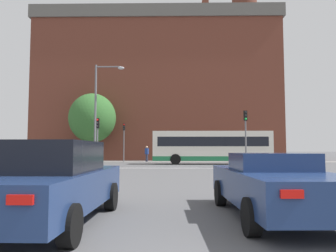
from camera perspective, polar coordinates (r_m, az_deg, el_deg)
name	(u,v)px	position (r m, az deg, el deg)	size (l,w,h in m)	color
stop_line_strip	(171,168)	(25.20, 0.60, -7.34)	(9.06, 0.30, 0.01)	silver
far_pavement	(172,162)	(38.04, 0.71, -6.24)	(70.07, 2.50, 0.01)	gray
brick_civic_building	(159,87)	(48.37, -1.54, 6.87)	(34.03, 11.15, 27.89)	brown
car_saloon_left	(52,182)	(6.77, -19.58, -9.22)	(1.96, 4.85, 1.59)	navy
car_roadster_right	(274,184)	(7.37, 18.02, -9.61)	(2.11, 4.88, 1.35)	navy
bus_crossing_lead	(211,147)	(32.12, 7.58, -3.57)	(11.34, 2.64, 3.17)	silver
traffic_light_near_right	(246,129)	(26.25, 13.37, -0.59)	(0.26, 0.31, 4.47)	slate
traffic_light_far_left	(124,136)	(38.03, -7.68, -1.75)	(0.26, 0.31, 4.42)	slate
traffic_light_near_left	(97,134)	(26.50, -12.19, -1.38)	(0.26, 0.31, 3.90)	slate
street_lamp_junction	(100,105)	(25.76, -11.73, 3.58)	(2.28, 0.36, 7.98)	slate
pedestrian_waiting	(79,154)	(38.72, -15.30, -4.66)	(0.40, 0.23, 1.63)	#333851
pedestrian_walking_east	(147,152)	(38.09, -3.72, -4.60)	(0.45, 0.41, 1.83)	#333851
tree_by_building	(92,118)	(40.79, -13.03, 1.37)	(5.67, 5.67, 8.23)	#4C3823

